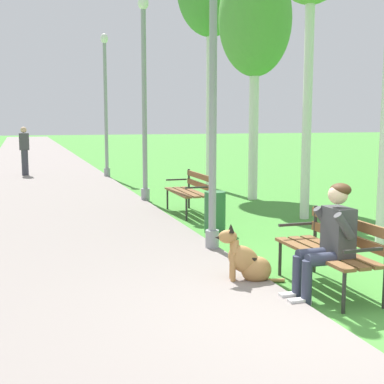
{
  "coord_description": "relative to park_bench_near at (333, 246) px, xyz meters",
  "views": [
    {
      "loc": [
        -2.85,
        -4.3,
        1.93
      ],
      "look_at": [
        -0.57,
        2.82,
        0.9
      ],
      "focal_mm": 50.34,
      "sensor_mm": 36.0,
      "label": 1
    }
  ],
  "objects": [
    {
      "name": "park_bench_near",
      "position": [
        0.0,
        0.0,
        0.0
      ],
      "size": [
        0.55,
        1.5,
        0.85
      ],
      "color": "brown",
      "rests_on": "ground"
    },
    {
      "name": "ground_plane",
      "position": [
        -0.45,
        -0.82,
        -0.51
      ],
      "size": [
        120.0,
        120.0,
        0.0
      ],
      "primitive_type": "plane",
      "color": "#478E38"
    },
    {
      "name": "pedestrian_distant",
      "position": [
        -3.17,
        13.65,
        0.33
      ],
      "size": [
        0.32,
        0.22,
        1.65
      ],
      "color": "#383842",
      "rests_on": "ground"
    },
    {
      "name": "lamp_post_near",
      "position": [
        -0.66,
        2.15,
        1.93
      ],
      "size": [
        0.24,
        0.24,
        4.74
      ],
      "color": "gray",
      "rests_on": "ground"
    },
    {
      "name": "park_bench_mid",
      "position": [
        -0.05,
        5.15,
        0.0
      ],
      "size": [
        0.55,
        1.5,
        0.85
      ],
      "color": "brown",
      "rests_on": "ground"
    },
    {
      "name": "lamp_post_mid",
      "position": [
        -0.55,
        7.07,
        1.89
      ],
      "size": [
        0.24,
        0.24,
        4.64
      ],
      "color": "gray",
      "rests_on": "ground"
    },
    {
      "name": "person_seated_on_near_bench",
      "position": [
        -0.21,
        -0.25,
        0.17
      ],
      "size": [
        0.74,
        0.49,
        1.25
      ],
      "color": "#33384C",
      "rests_on": "ground"
    },
    {
      "name": "dog_shepherd",
      "position": [
        -0.81,
        0.53,
        -0.25
      ],
      "size": [
        0.82,
        0.39,
        0.71
      ],
      "color": "#B27F47",
      "rests_on": "ground"
    },
    {
      "name": "birch_tree_fourth",
      "position": [
        1.98,
        6.61,
        3.63
      ],
      "size": [
        1.71,
        1.58,
        5.51
      ],
      "color": "silver",
      "rests_on": "ground"
    },
    {
      "name": "paved_path",
      "position": [
        -2.54,
        23.18,
        -0.49
      ],
      "size": [
        3.97,
        60.0,
        0.04
      ],
      "primitive_type": "cube",
      "color": "gray",
      "rests_on": "ground"
    },
    {
      "name": "lamp_post_far",
      "position": [
        -0.6,
        12.53,
        1.87
      ],
      "size": [
        0.24,
        0.24,
        4.61
      ],
      "color": "gray",
      "rests_on": "ground"
    },
    {
      "name": "litter_bin",
      "position": [
        -0.19,
        3.32,
        -0.16
      ],
      "size": [
        0.36,
        0.36,
        0.7
      ],
      "primitive_type": "cylinder",
      "color": "#2D6638",
      "rests_on": "ground"
    }
  ]
}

